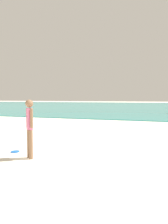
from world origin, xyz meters
TOP-DOWN VIEW (x-y plane):
  - water at (0.00, 45.93)m, footprint 160.00×60.00m
  - person_standing at (-0.60, 5.02)m, footprint 0.32×0.26m
  - frisbee at (-1.44, 5.47)m, footprint 0.27×0.27m

SIDE VIEW (x-z plane):
  - frisbee at x=-1.44m, z-range 0.00..0.03m
  - water at x=0.00m, z-range 0.00..0.06m
  - person_standing at x=-0.60m, z-range 0.11..1.77m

